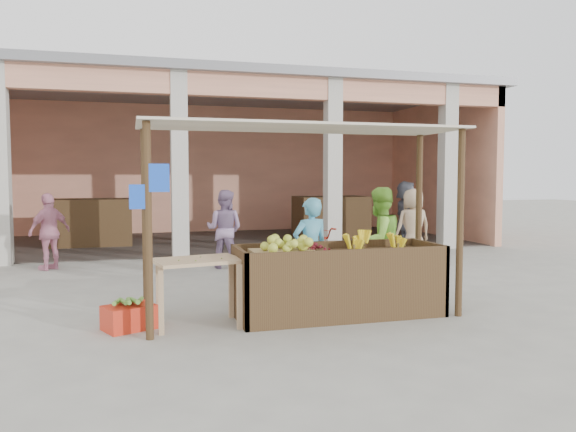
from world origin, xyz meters
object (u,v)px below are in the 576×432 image
object	(u,v)px
vendor_blue	(310,247)
vendor_green	(379,239)
side_table	(198,271)
fruit_stall	(338,284)
red_crate	(129,317)
motorcycle	(304,253)

from	to	relation	value
vendor_blue	vendor_green	xyz separation A→B (m)	(1.15, 0.24, 0.06)
side_table	fruit_stall	bearing A→B (deg)	-9.99
side_table	vendor_blue	size ratio (longest dim) A/B	0.69
red_crate	vendor_blue	world-z (taller)	vendor_blue
vendor_blue	vendor_green	size ratio (longest dim) A/B	0.93
fruit_stall	vendor_green	distance (m)	1.48
fruit_stall	red_crate	world-z (taller)	fruit_stall
vendor_green	side_table	bearing A→B (deg)	-0.44
fruit_stall	side_table	bearing A→B (deg)	-179.11
vendor_blue	motorcycle	size ratio (longest dim) A/B	0.88
fruit_stall	side_table	xyz separation A→B (m)	(-1.78, -0.03, 0.26)
fruit_stall	vendor_blue	xyz separation A→B (m)	(-0.14, 0.74, 0.39)
fruit_stall	motorcycle	world-z (taller)	motorcycle
vendor_blue	motorcycle	xyz separation A→B (m)	(0.45, 1.72, -0.32)
vendor_blue	motorcycle	bearing A→B (deg)	-115.59
side_table	red_crate	size ratio (longest dim) A/B	2.01
vendor_blue	motorcycle	world-z (taller)	vendor_blue
motorcycle	red_crate	bearing A→B (deg)	112.82
side_table	red_crate	world-z (taller)	side_table
fruit_stall	red_crate	bearing A→B (deg)	179.33
red_crate	motorcycle	distance (m)	3.78
vendor_blue	motorcycle	distance (m)	1.80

